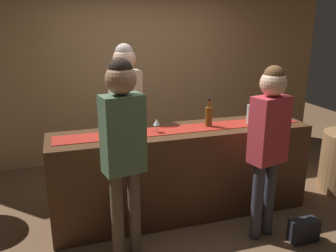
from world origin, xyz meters
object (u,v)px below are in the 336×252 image
object	(u,v)px
wine_glass_far_end	(157,123)
customer_browsing	(123,140)
wine_bottle_amber	(209,116)
wine_glass_near_customer	(125,124)
wine_bottle_clear	(250,114)
handbag	(304,230)
wine_glass_mid_counter	(109,125)
bartender	(126,104)
customer_sipping	(269,136)

from	to	relation	value
wine_glass_far_end	customer_browsing	world-z (taller)	customer_browsing
wine_bottle_amber	wine_glass_near_customer	distance (m)	0.90
wine_glass_near_customer	wine_glass_far_end	world-z (taller)	same
wine_bottle_clear	handbag	distance (m)	1.29
customer_browsing	wine_glass_mid_counter	bearing A→B (deg)	81.16
handbag	wine_bottle_amber	bearing A→B (deg)	126.87
bartender	customer_sipping	distance (m)	1.64
wine_glass_mid_counter	handbag	distance (m)	2.15
wine_glass_near_customer	customer_sipping	distance (m)	1.37
wine_bottle_clear	handbag	bearing A→B (deg)	-78.21
wine_bottle_clear	bartender	bearing A→B (deg)	154.32
wine_glass_far_end	customer_sipping	bearing A→B (deg)	-34.59
bartender	customer_browsing	world-z (taller)	bartender
wine_bottle_amber	customer_sipping	world-z (taller)	customer_sipping
wine_bottle_clear	customer_sipping	distance (m)	0.65
wine_glass_near_customer	bartender	world-z (taller)	bartender
wine_glass_near_customer	customer_browsing	distance (m)	0.60
handbag	bartender	bearing A→B (deg)	134.86
wine_glass_mid_counter	wine_glass_far_end	size ratio (longest dim) A/B	1.00
customer_sipping	wine_glass_far_end	bearing A→B (deg)	131.07
wine_bottle_amber	customer_browsing	world-z (taller)	customer_browsing
wine_bottle_clear	customer_sipping	world-z (taller)	customer_sipping
customer_browsing	wine_glass_far_end	bearing A→B (deg)	39.19
wine_glass_near_customer	customer_sipping	xyz separation A→B (m)	(1.21, -0.66, -0.04)
wine_glass_far_end	handbag	bearing A→B (deg)	-33.71
wine_glass_near_customer	customer_sipping	bearing A→B (deg)	-28.66
wine_glass_far_end	bartender	xyz separation A→B (m)	(-0.19, 0.61, 0.07)
wine_glass_far_end	bartender	world-z (taller)	bartender
customer_browsing	wine_bottle_amber	bearing A→B (deg)	17.91
wine_glass_near_customer	bartender	size ratio (longest dim) A/B	0.08
wine_bottle_amber	handbag	distance (m)	1.45
wine_bottle_amber	wine_glass_far_end	bearing A→B (deg)	-175.83
wine_bottle_amber	wine_glass_mid_counter	world-z (taller)	wine_bottle_amber
wine_glass_far_end	customer_browsing	distance (m)	0.70
wine_bottle_amber	wine_glass_mid_counter	size ratio (longest dim) A/B	2.10
wine_glass_near_customer	handbag	world-z (taller)	wine_glass_near_customer
wine_bottle_clear	wine_glass_mid_counter	xyz separation A→B (m)	(-1.53, 0.06, -0.01)
wine_bottle_clear	wine_glass_near_customer	bearing A→B (deg)	178.47
wine_bottle_clear	customer_sipping	bearing A→B (deg)	-105.00
wine_bottle_amber	wine_glass_mid_counter	xyz separation A→B (m)	(-1.05, 0.02, -0.01)
wine_glass_near_customer	customer_sipping	size ratio (longest dim) A/B	0.09
wine_bottle_amber	wine_glass_near_customer	bearing A→B (deg)	179.87
wine_bottle_clear	bartender	xyz separation A→B (m)	(-1.25, 0.60, 0.06)
bartender	wine_glass_far_end	bearing A→B (deg)	99.24
wine_bottle_clear	customer_sipping	xyz separation A→B (m)	(-0.17, -0.62, -0.04)
wine_glass_mid_counter	wine_glass_far_end	distance (m)	0.47
wine_bottle_clear	wine_glass_mid_counter	distance (m)	1.53
wine_bottle_clear	wine_glass_far_end	distance (m)	1.06
wine_glass_near_customer	wine_bottle_amber	bearing A→B (deg)	-0.13
bartender	customer_browsing	xyz separation A→B (m)	(-0.25, -1.15, -0.03)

